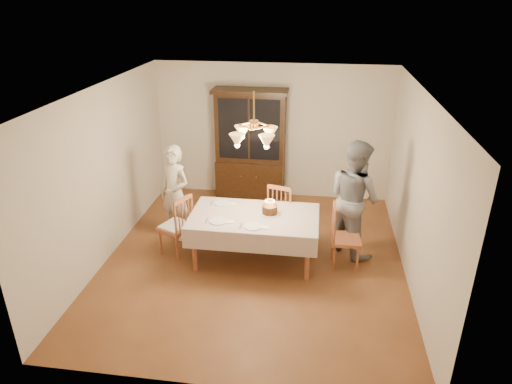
# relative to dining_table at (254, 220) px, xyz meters

# --- Properties ---
(ground) EXTENTS (5.00, 5.00, 0.00)m
(ground) POSITION_rel_dining_table_xyz_m (0.00, 0.00, -0.68)
(ground) COLOR brown
(ground) RESTS_ON ground
(room_shell) EXTENTS (5.00, 5.00, 5.00)m
(room_shell) POSITION_rel_dining_table_xyz_m (0.00, 0.00, 0.90)
(room_shell) COLOR white
(room_shell) RESTS_ON ground
(dining_table) EXTENTS (1.90, 1.10, 0.76)m
(dining_table) POSITION_rel_dining_table_xyz_m (0.00, 0.00, 0.00)
(dining_table) COLOR brown
(dining_table) RESTS_ON ground
(china_hutch) EXTENTS (1.38, 0.54, 2.16)m
(china_hutch) POSITION_rel_dining_table_xyz_m (-0.40, 2.25, 0.36)
(china_hutch) COLOR black
(china_hutch) RESTS_ON ground
(chair_far_side) EXTENTS (0.54, 0.52, 1.00)m
(chair_far_side) POSITION_rel_dining_table_xyz_m (0.36, 0.75, -0.24)
(chair_far_side) COLOR brown
(chair_far_side) RESTS_ON ground
(chair_left_end) EXTENTS (0.56, 0.57, 1.00)m
(chair_left_end) POSITION_rel_dining_table_xyz_m (-1.23, 0.02, -0.23)
(chair_left_end) COLOR brown
(chair_left_end) RESTS_ON ground
(chair_right_end) EXTENTS (0.44, 0.46, 1.00)m
(chair_right_end) POSITION_rel_dining_table_xyz_m (1.35, 0.03, -0.24)
(chair_right_end) COLOR brown
(chair_right_end) RESTS_ON ground
(elderly_woman) EXTENTS (0.69, 0.60, 1.59)m
(elderly_woman) POSITION_rel_dining_table_xyz_m (-1.38, 0.54, 0.11)
(elderly_woman) COLOR beige
(elderly_woman) RESTS_ON ground
(adult_in_grey) EXTENTS (1.09, 1.12, 1.82)m
(adult_in_grey) POSITION_rel_dining_table_xyz_m (1.47, 0.51, 0.23)
(adult_in_grey) COLOR slate
(adult_in_grey) RESTS_ON ground
(birthday_cake) EXTENTS (0.30, 0.30, 0.22)m
(birthday_cake) POSITION_rel_dining_table_xyz_m (0.22, 0.08, 0.14)
(birthday_cake) COLOR white
(birthday_cake) RESTS_ON dining_table
(place_setting_near_left) EXTENTS (0.41, 0.26, 0.02)m
(place_setting_near_left) POSITION_rel_dining_table_xyz_m (-0.47, -0.26, 0.08)
(place_setting_near_left) COLOR white
(place_setting_near_left) RESTS_ON dining_table
(place_setting_near_right) EXTENTS (0.41, 0.26, 0.02)m
(place_setting_near_right) POSITION_rel_dining_table_xyz_m (0.05, -0.35, 0.08)
(place_setting_near_right) COLOR white
(place_setting_near_right) RESTS_ON dining_table
(place_setting_far_left) EXTENTS (0.40, 0.25, 0.02)m
(place_setting_far_left) POSITION_rel_dining_table_xyz_m (-0.53, 0.33, 0.08)
(place_setting_far_left) COLOR white
(place_setting_far_left) RESTS_ON dining_table
(chandelier) EXTENTS (0.62, 0.62, 0.73)m
(chandelier) POSITION_rel_dining_table_xyz_m (-0.00, -0.00, 1.29)
(chandelier) COLOR #BF8C3F
(chandelier) RESTS_ON ground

